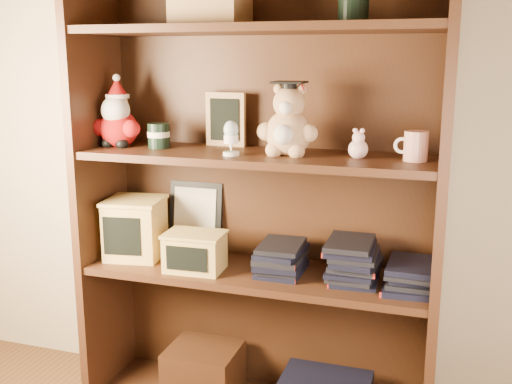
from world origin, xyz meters
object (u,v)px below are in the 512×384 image
at_px(teacher_mug, 415,146).
at_px(treats_box, 135,228).
at_px(bookcase, 260,201).
at_px(grad_teddy_bear, 288,127).

distance_m(teacher_mug, treats_box, 1.01).
height_order(bookcase, grad_teddy_bear, bookcase).
xyz_separation_m(bookcase, grad_teddy_bear, (0.11, -0.06, 0.26)).
bearing_deg(treats_box, grad_teddy_bear, -0.64).
bearing_deg(teacher_mug, bookcase, 174.23).
distance_m(grad_teddy_bear, teacher_mug, 0.39).
bearing_deg(teacher_mug, grad_teddy_bear, -178.94).
xyz_separation_m(grad_teddy_bear, teacher_mug, (0.39, 0.01, -0.05)).
bearing_deg(treats_box, bookcase, 6.52).
bearing_deg(bookcase, grad_teddy_bear, -27.40).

